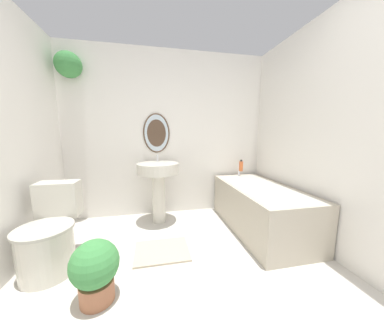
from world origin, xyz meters
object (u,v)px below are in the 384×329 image
pedestal_sink (158,178)px  potted_plant (95,269)px  bathtub (260,207)px  shampoo_bottle (241,166)px  toilet (50,236)px

pedestal_sink → potted_plant: 1.37m
bathtub → shampoo_bottle: bearing=87.2°
bathtub → potted_plant: (-1.74, -0.76, -0.04)m
shampoo_bottle → potted_plant: (-1.77, -1.39, -0.47)m
toilet → pedestal_sink: 1.28m
bathtub → shampoo_bottle: (0.03, 0.63, 0.43)m
pedestal_sink → shampoo_bottle: pedestal_sink is taller
bathtub → potted_plant: bearing=-156.5°
bathtub → potted_plant: size_ratio=3.17×
toilet → bathtub: toilet is taller
bathtub → shampoo_bottle: size_ratio=8.33×
toilet → shampoo_bottle: shampoo_bottle is taller
toilet → shampoo_bottle: size_ratio=4.25×
toilet → potted_plant: (0.49, -0.46, -0.05)m
shampoo_bottle → potted_plant: size_ratio=0.38×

